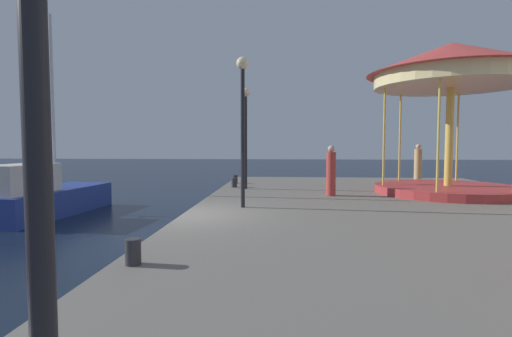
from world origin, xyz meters
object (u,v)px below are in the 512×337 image
person_mid_promenade (418,165)px  carousel (451,81)px  bollard_south (133,252)px  lamp_post_mid_promenade (243,105)px  bollard_center (234,183)px  bollard_north (235,179)px  person_near_carousel (331,172)px  sailboat_blue (43,196)px  lamp_post_far_end (246,120)px

person_mid_promenade → carousel: bearing=-92.2°
bollard_south → person_mid_promenade: 15.49m
lamp_post_mid_promenade → bollard_center: (-0.93, 5.29, -2.77)m
bollard_north → bollard_south: 12.47m
lamp_post_mid_promenade → bollard_north: 7.58m
bollard_center → bollard_north: 1.69m
lamp_post_mid_promenade → bollard_north: bearing=99.0°
person_mid_promenade → person_near_carousel: 6.46m
bollard_north → bollard_south: size_ratio=1.00×
bollard_south → person_near_carousel: bearing=64.3°
sailboat_blue → person_mid_promenade: 15.93m
bollard_south → person_mid_promenade: person_mid_promenade is taller
lamp_post_far_end → bollard_center: size_ratio=10.39×
sailboat_blue → bollard_center: size_ratio=18.75×
carousel → bollard_north: size_ratio=15.12×
lamp_post_mid_promenade → person_mid_promenade: size_ratio=2.33×
carousel → bollard_south: carousel is taller
carousel → lamp_post_far_end: bearing=172.2°
sailboat_blue → person_near_carousel: size_ratio=4.15×
bollard_north → person_near_carousel: bearing=-46.2°
person_mid_promenade → bollard_south: bearing=-123.7°
sailboat_blue → bollard_north: size_ratio=18.75×
bollard_center → sailboat_blue: bearing=-155.8°
lamp_post_mid_promenade → person_mid_promenade: bearing=44.6°
lamp_post_mid_promenade → bollard_south: size_ratio=10.87×
sailboat_blue → person_mid_promenade: bearing=18.6°
sailboat_blue → person_near_carousel: 10.54m
lamp_post_mid_promenade → person_mid_promenade: 10.70m
lamp_post_mid_promenade → bollard_north: size_ratio=10.87×
carousel → bollard_center: 9.31m
lamp_post_mid_promenade → lamp_post_far_end: 4.77m
sailboat_blue → lamp_post_far_end: sailboat_blue is taller
lamp_post_far_end → person_near_carousel: size_ratio=2.30×
lamp_post_mid_promenade → person_mid_promenade: lamp_post_mid_promenade is taller
bollard_center → person_near_carousel: size_ratio=0.22×
carousel → lamp_post_mid_promenade: (-7.33, -3.69, -1.21)m
lamp_post_far_end → bollard_north: 3.53m
person_mid_promenade → person_near_carousel: bearing=-135.2°
carousel → person_mid_promenade: 4.95m
bollard_center → lamp_post_far_end: bearing=-44.4°
lamp_post_mid_promenade → bollard_south: 6.26m
carousel → bollard_north: 9.88m
sailboat_blue → carousel: size_ratio=1.24×
bollard_north → person_mid_promenade: size_ratio=0.21×
lamp_post_far_end → person_near_carousel: lamp_post_far_end is taller
bollard_center → person_mid_promenade: size_ratio=0.21×
bollard_center → bollard_south: bearing=-90.9°
bollard_south → person_near_carousel: 9.25m
person_near_carousel → bollard_north: bearing=133.8°
carousel → bollard_south: 13.10m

